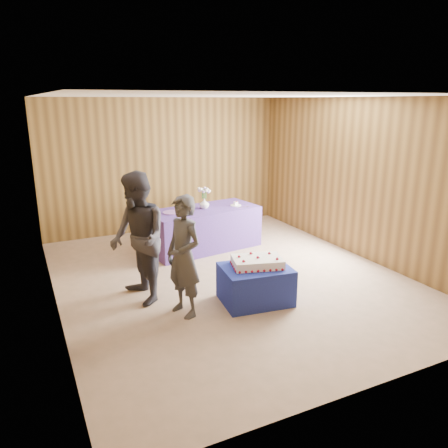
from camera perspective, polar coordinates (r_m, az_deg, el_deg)
ground at (r=6.81m, az=0.67°, el=-6.97°), size 6.00×6.00×0.00m
room_shell at (r=6.33m, az=0.72°, el=8.24°), size 5.04×6.04×2.72m
cake_table at (r=5.96m, az=4.12°, el=-7.85°), size 0.98×0.81×0.50m
serving_table at (r=8.00m, az=-2.70°, el=-0.61°), size 2.10×1.16×0.75m
sheet_cake at (r=5.87m, az=4.36°, el=-4.96°), size 0.78×0.63×0.16m
vase at (r=7.90m, az=-2.59°, el=2.68°), size 0.21×0.21×0.18m
flower_spray at (r=7.85m, az=-2.62°, el=4.43°), size 0.24×0.24×0.18m
platter at (r=7.64m, az=-6.81°, el=1.49°), size 0.35×0.35×0.02m
plate at (r=8.14m, az=1.55°, el=2.47°), size 0.27×0.27×0.01m
cake_slice at (r=8.13m, az=1.56°, el=2.72°), size 0.07×0.06×0.08m
knife at (r=8.02m, az=2.52°, el=2.23°), size 0.26×0.03×0.00m
guest_left at (r=5.45m, az=-5.28°, el=-4.25°), size 0.53×0.65×1.55m
guest_right at (r=5.85m, az=-11.17°, el=-1.91°), size 0.75×0.92×1.77m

